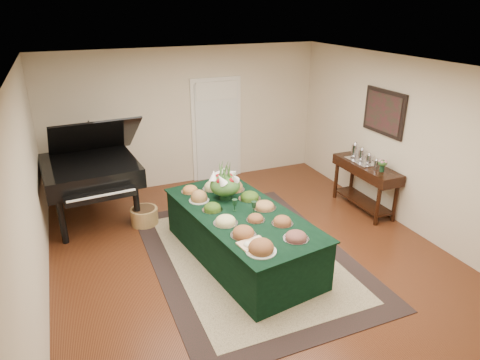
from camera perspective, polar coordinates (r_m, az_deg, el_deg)
name	(u,v)px	position (r m, az deg, el deg)	size (l,w,h in m)	color
ground	(248,252)	(6.49, 1.04, -9.55)	(6.00, 6.00, 0.00)	black
area_rug	(249,256)	(6.38, 1.26, -10.06)	(2.74, 3.83, 0.01)	black
kitchen_doorway	(217,131)	(8.82, -3.12, 6.58)	(1.05, 0.07, 2.10)	silver
buffet_table	(241,235)	(6.16, 0.18, -7.37)	(1.62, 2.79, 0.74)	black
food_platters	(238,208)	(6.00, -0.28, -3.76)	(1.12, 2.43, 0.13)	silver
cutting_board	(254,243)	(5.20, 1.92, -8.42)	(0.39, 0.39, 0.10)	tan
green_goblets	(244,206)	(5.96, 0.57, -3.49)	(0.30, 0.24, 0.18)	black
floral_centerpiece	(225,182)	(6.28, -2.01, -0.22)	(0.47, 0.47, 0.47)	black
grand_piano	(91,170)	(7.46, -19.31, 1.33)	(1.67, 1.87, 1.79)	black
wicker_basket	(144,216)	(7.36, -12.63, -4.74)	(0.45, 0.45, 0.28)	olive
mahogany_sideboard	(366,174)	(7.81, 16.43, 0.72)	(0.45, 1.41, 0.85)	black
tea_service	(363,156)	(7.79, 16.14, 3.10)	(0.34, 0.74, 0.30)	silver
pink_bouquet	(383,163)	(7.43, 18.48, 2.11)	(0.17, 0.17, 0.22)	black
wall_painting	(384,112)	(7.63, 18.65, 8.55)	(0.05, 0.95, 0.75)	black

